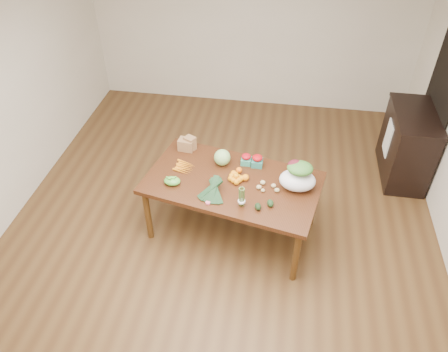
% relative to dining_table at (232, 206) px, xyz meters
% --- Properties ---
extents(floor, '(6.00, 6.00, 0.00)m').
position_rel_dining_table_xyz_m(floor, '(-0.13, -0.00, -0.38)').
color(floor, brown).
rests_on(floor, ground).
extents(room_walls, '(5.02, 6.02, 2.70)m').
position_rel_dining_table_xyz_m(room_walls, '(-0.13, -0.00, 0.97)').
color(room_walls, silver).
rests_on(room_walls, floor).
extents(dining_table, '(2.01, 1.37, 0.75)m').
position_rel_dining_table_xyz_m(dining_table, '(0.00, 0.00, 0.00)').
color(dining_table, '#411F0F').
rests_on(dining_table, floor).
extents(doorway_dark, '(0.02, 1.00, 2.10)m').
position_rel_dining_table_xyz_m(doorway_dark, '(2.35, 1.60, 0.68)').
color(doorway_dark, black).
rests_on(doorway_dark, floor).
extents(cabinet, '(0.52, 1.02, 0.94)m').
position_rel_dining_table_xyz_m(cabinet, '(2.09, 1.40, 0.10)').
color(cabinet, black).
rests_on(cabinet, floor).
extents(dish_towel, '(0.02, 0.28, 0.45)m').
position_rel_dining_table_xyz_m(dish_towel, '(1.83, 1.40, 0.18)').
color(dish_towel, white).
rests_on(dish_towel, cabinet).
extents(paper_bag, '(0.27, 0.24, 0.17)m').
position_rel_dining_table_xyz_m(paper_bag, '(-0.61, 0.48, 0.46)').
color(paper_bag, '#966843').
rests_on(paper_bag, dining_table).
extents(cabbage, '(0.18, 0.18, 0.18)m').
position_rel_dining_table_xyz_m(cabbage, '(-0.16, 0.28, 0.47)').
color(cabbage, '#92C06F').
rests_on(cabbage, dining_table).
extents(strawberry_basket_a, '(0.13, 0.13, 0.10)m').
position_rel_dining_table_xyz_m(strawberry_basket_a, '(0.11, 0.33, 0.43)').
color(strawberry_basket_a, '#B10B1D').
rests_on(strawberry_basket_a, dining_table).
extents(strawberry_basket_b, '(0.14, 0.14, 0.11)m').
position_rel_dining_table_xyz_m(strawberry_basket_b, '(0.23, 0.31, 0.43)').
color(strawberry_basket_b, '#B50C14').
rests_on(strawberry_basket_b, dining_table).
extents(orange_a, '(0.07, 0.07, 0.07)m').
position_rel_dining_table_xyz_m(orange_a, '(-0.00, 0.09, 0.41)').
color(orange_a, '#FC9D0F').
rests_on(orange_a, dining_table).
extents(orange_b, '(0.07, 0.07, 0.07)m').
position_rel_dining_table_xyz_m(orange_b, '(0.05, 0.15, 0.41)').
color(orange_b, orange).
rests_on(orange_b, dining_table).
extents(orange_c, '(0.08, 0.08, 0.08)m').
position_rel_dining_table_xyz_m(orange_c, '(0.13, 0.04, 0.41)').
color(orange_c, orange).
rests_on(orange_c, dining_table).
extents(mandarin_cluster, '(0.21, 0.21, 0.10)m').
position_rel_dining_table_xyz_m(mandarin_cluster, '(0.04, 0.01, 0.43)').
color(mandarin_cluster, '#F1A00E').
rests_on(mandarin_cluster, dining_table).
extents(carrots, '(0.26, 0.26, 0.03)m').
position_rel_dining_table_xyz_m(carrots, '(-0.56, 0.14, 0.39)').
color(carrots, orange).
rests_on(carrots, dining_table).
extents(snap_pea_bag, '(0.18, 0.13, 0.08)m').
position_rel_dining_table_xyz_m(snap_pea_bag, '(-0.62, -0.14, 0.41)').
color(snap_pea_bag, '#56A838').
rests_on(snap_pea_bag, dining_table).
extents(kale_bunch, '(0.39, 0.46, 0.16)m').
position_rel_dining_table_xyz_m(kale_bunch, '(-0.17, -0.29, 0.45)').
color(kale_bunch, black).
rests_on(kale_bunch, dining_table).
extents(asparagus_bundle, '(0.10, 0.13, 0.26)m').
position_rel_dining_table_xyz_m(asparagus_bundle, '(0.14, -0.36, 0.50)').
color(asparagus_bundle, '#5C803A').
rests_on(asparagus_bundle, dining_table).
extents(potato_a, '(0.06, 0.05, 0.05)m').
position_rel_dining_table_xyz_m(potato_a, '(0.29, -0.08, 0.40)').
color(potato_a, '#D7C57C').
rests_on(potato_a, dining_table).
extents(potato_b, '(0.04, 0.04, 0.04)m').
position_rel_dining_table_xyz_m(potato_b, '(0.34, -0.12, 0.39)').
color(potato_b, tan).
rests_on(potato_b, dining_table).
extents(potato_c, '(0.05, 0.05, 0.05)m').
position_rel_dining_table_xyz_m(potato_c, '(0.44, -0.03, 0.40)').
color(potato_c, '#D8C27C').
rests_on(potato_c, dining_table).
extents(potato_d, '(0.06, 0.05, 0.05)m').
position_rel_dining_table_xyz_m(potato_d, '(0.32, -0.00, 0.40)').
color(potato_d, tan).
rests_on(potato_d, dining_table).
extents(potato_e, '(0.06, 0.05, 0.05)m').
position_rel_dining_table_xyz_m(potato_e, '(0.48, -0.10, 0.40)').
color(potato_e, tan).
rests_on(potato_e, dining_table).
extents(avocado_a, '(0.09, 0.11, 0.06)m').
position_rel_dining_table_xyz_m(avocado_a, '(0.31, -0.38, 0.41)').
color(avocado_a, black).
rests_on(avocado_a, dining_table).
extents(avocado_b, '(0.09, 0.11, 0.06)m').
position_rel_dining_table_xyz_m(avocado_b, '(0.43, -0.31, 0.41)').
color(avocado_b, black).
rests_on(avocado_b, dining_table).
extents(salad_bag, '(0.43, 0.36, 0.29)m').
position_rel_dining_table_xyz_m(salad_bag, '(0.68, -0.00, 0.52)').
color(salad_bag, white).
rests_on(salad_bag, dining_table).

